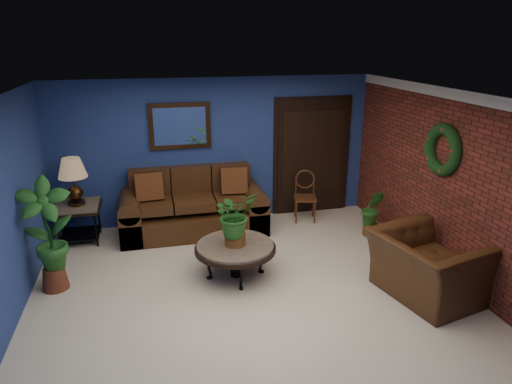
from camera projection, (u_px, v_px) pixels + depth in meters
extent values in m
plane|color=beige|center=(248.00, 288.00, 6.00)|extent=(5.50, 5.50, 0.00)
cube|color=navy|center=(216.00, 151.00, 7.89)|extent=(5.50, 0.04, 2.50)
cube|color=navy|center=(2.00, 218.00, 4.98)|extent=(0.04, 5.00, 2.50)
cube|color=maroon|center=(444.00, 183.00, 6.20)|extent=(0.04, 5.00, 2.50)
cube|color=silver|center=(247.00, 95.00, 5.19)|extent=(5.50, 5.00, 0.02)
cube|color=white|center=(455.00, 95.00, 5.81)|extent=(0.03, 5.00, 0.14)
cube|color=#3D2410|center=(180.00, 126.00, 7.57)|extent=(1.02, 0.06, 0.77)
cube|color=black|center=(312.00, 157.00, 8.31)|extent=(1.44, 0.06, 2.18)
torus|color=black|center=(443.00, 150.00, 6.08)|extent=(0.16, 0.72, 0.72)
cube|color=#412312|center=(194.00, 221.00, 7.67)|extent=(2.38, 1.03, 0.39)
cube|color=#412312|center=(191.00, 194.00, 7.89)|extent=(2.03, 0.28, 0.97)
cube|color=#412312|center=(151.00, 205.00, 7.34)|extent=(0.66, 0.70, 0.15)
cube|color=#412312|center=(194.00, 202.00, 7.49)|extent=(0.66, 0.70, 0.15)
cube|color=#412312|center=(234.00, 199.00, 7.64)|extent=(0.66, 0.70, 0.15)
cube|color=#412312|center=(131.00, 222.00, 7.42)|extent=(0.35, 1.03, 0.54)
cube|color=#412312|center=(253.00, 211.00, 7.87)|extent=(0.35, 1.03, 0.54)
cube|color=#5D2F17|center=(149.00, 187.00, 7.28)|extent=(0.43, 0.13, 0.43)
cube|color=#5D2F17|center=(234.00, 181.00, 7.59)|extent=(0.43, 0.13, 0.43)
cylinder|color=#534D48|center=(235.00, 246.00, 6.16)|extent=(1.04, 1.04, 0.05)
cylinder|color=black|center=(235.00, 248.00, 6.17)|extent=(1.11, 1.11, 0.05)
cylinder|color=black|center=(235.00, 262.00, 6.23)|extent=(0.14, 0.14, 0.42)
cube|color=#534D48|center=(77.00, 206.00, 7.18)|extent=(0.65, 0.65, 0.05)
cube|color=black|center=(77.00, 208.00, 7.19)|extent=(0.69, 0.69, 0.04)
cube|color=black|center=(81.00, 234.00, 7.34)|extent=(0.58, 0.58, 0.03)
cylinder|color=black|center=(58.00, 232.00, 6.97)|extent=(0.03, 0.03, 0.60)
cylinder|color=black|center=(96.00, 229.00, 7.09)|extent=(0.03, 0.03, 0.60)
cylinder|color=black|center=(64.00, 219.00, 7.47)|extent=(0.03, 0.03, 0.60)
cylinder|color=black|center=(99.00, 216.00, 7.59)|extent=(0.03, 0.03, 0.60)
cylinder|color=#3D2410|center=(77.00, 203.00, 7.16)|extent=(0.26, 0.26, 0.05)
sphere|color=#3D2410|center=(76.00, 195.00, 7.12)|extent=(0.24, 0.24, 0.24)
cylinder|color=#3D2410|center=(74.00, 183.00, 7.06)|extent=(0.03, 0.03, 0.31)
cone|color=#917153|center=(72.00, 169.00, 6.99)|extent=(0.44, 0.44, 0.31)
cube|color=#542C18|center=(305.00, 198.00, 8.08)|extent=(0.46, 0.46, 0.04)
torus|color=#542C18|center=(305.00, 179.00, 8.14)|extent=(0.35, 0.12, 0.36)
cylinder|color=#542C18|center=(296.00, 213.00, 8.00)|extent=(0.03, 0.03, 0.40)
cylinder|color=#542C18|center=(315.00, 213.00, 7.99)|extent=(0.03, 0.03, 0.40)
cylinder|color=#542C18|center=(295.00, 206.00, 8.31)|extent=(0.03, 0.03, 0.40)
cylinder|color=#542C18|center=(313.00, 206.00, 8.30)|extent=(0.03, 0.03, 0.40)
imported|color=#412312|center=(427.00, 267.00, 5.70)|extent=(1.35, 1.47, 0.82)
cylinder|color=brown|center=(235.00, 238.00, 6.12)|extent=(0.28, 0.28, 0.18)
imported|color=#1E5219|center=(235.00, 214.00, 6.00)|extent=(0.70, 0.66, 0.63)
cylinder|color=brown|center=(371.00, 229.00, 7.56)|extent=(0.26, 0.26, 0.20)
imported|color=#1E5219|center=(372.00, 209.00, 7.44)|extent=(0.43, 0.38, 0.64)
cylinder|color=maroon|center=(55.00, 278.00, 5.94)|extent=(0.34, 0.34, 0.30)
imported|color=#1E5219|center=(47.00, 227.00, 5.71)|extent=(0.71, 0.53, 1.25)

